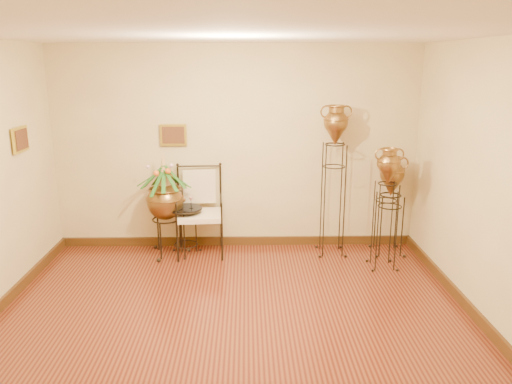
{
  "coord_description": "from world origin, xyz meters",
  "views": [
    {
      "loc": [
        0.14,
        -4.3,
        2.58
      ],
      "look_at": [
        0.25,
        1.3,
        1.1
      ],
      "focal_mm": 35.0,
      "sensor_mm": 36.0,
      "label": 1
    }
  ],
  "objects_px": {
    "planter_urn": "(165,197)",
    "armchair": "(200,212)",
    "amphora_tall": "(334,179)",
    "amphora_mid": "(386,208)",
    "side_table": "(185,230)"
  },
  "relations": [
    {
      "from": "planter_urn",
      "to": "armchair",
      "type": "relative_size",
      "value": 1.21
    },
    {
      "from": "amphora_tall",
      "to": "amphora_mid",
      "type": "xyz_separation_m",
      "value": [
        0.58,
        -0.49,
        -0.25
      ]
    },
    {
      "from": "amphora_tall",
      "to": "side_table",
      "type": "xyz_separation_m",
      "value": [
        -2.0,
        0.0,
        -0.7
      ]
    },
    {
      "from": "amphora_mid",
      "to": "armchair",
      "type": "distance_m",
      "value": 2.44
    },
    {
      "from": "amphora_tall",
      "to": "planter_urn",
      "type": "height_order",
      "value": "amphora_tall"
    },
    {
      "from": "amphora_tall",
      "to": "side_table",
      "type": "bearing_deg",
      "value": 179.98
    },
    {
      "from": "planter_urn",
      "to": "side_table",
      "type": "height_order",
      "value": "planter_urn"
    },
    {
      "from": "amphora_mid",
      "to": "armchair",
      "type": "xyz_separation_m",
      "value": [
        -2.38,
        0.49,
        -0.19
      ]
    },
    {
      "from": "amphora_mid",
      "to": "planter_urn",
      "type": "relative_size",
      "value": 1.08
    },
    {
      "from": "amphora_tall",
      "to": "armchair",
      "type": "xyz_separation_m",
      "value": [
        -1.8,
        -0.0,
        -0.45
      ]
    },
    {
      "from": "armchair",
      "to": "side_table",
      "type": "bearing_deg",
      "value": 175.95
    },
    {
      "from": "planter_urn",
      "to": "amphora_tall",
      "type": "bearing_deg",
      "value": 0.0
    },
    {
      "from": "armchair",
      "to": "planter_urn",
      "type": "bearing_deg",
      "value": 176.18
    },
    {
      "from": "amphora_mid",
      "to": "planter_urn",
      "type": "height_order",
      "value": "amphora_mid"
    },
    {
      "from": "planter_urn",
      "to": "side_table",
      "type": "bearing_deg",
      "value": 0.18
    }
  ]
}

